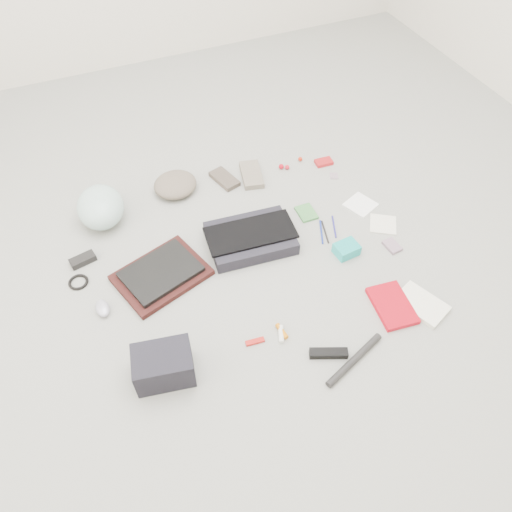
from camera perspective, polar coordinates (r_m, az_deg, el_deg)
name	(u,v)px	position (r m, az deg, el deg)	size (l,w,h in m)	color
ground_plane	(256,263)	(2.31, 0.00, -0.80)	(4.00, 4.00, 0.00)	gray
messenger_bag	(251,238)	(2.37, -0.62, 2.05)	(0.39, 0.28, 0.07)	black
bag_flap	(251,233)	(2.34, -0.63, 2.69)	(0.42, 0.19, 0.01)	black
laptop_sleeve	(162,275)	(2.29, -10.74, -2.16)	(0.38, 0.29, 0.03)	#351210
laptop	(161,272)	(2.27, -10.83, -1.78)	(0.32, 0.23, 0.02)	black
bike_helmet	(100,207)	(2.55, -17.35, 5.37)	(0.23, 0.28, 0.17)	silver
beanie	(175,185)	(2.66, -9.22, 8.06)	(0.23, 0.22, 0.08)	#6F6152
mitten_left	(224,179)	(2.71, -3.63, 8.79)	(0.09, 0.17, 0.03)	brown
mitten_right	(252,175)	(2.72, -0.51, 9.27)	(0.10, 0.21, 0.03)	gray
power_brick	(83,260)	(2.43, -19.18, -0.42)	(0.12, 0.05, 0.03)	black
cable_coil	(78,282)	(2.37, -19.64, -2.82)	(0.09, 0.09, 0.01)	black
mouse	(103,308)	(2.23, -17.13, -5.72)	(0.06, 0.09, 0.04)	#ABA9BC
camera_bag	(164,365)	(1.96, -10.52, -12.20)	(0.22, 0.16, 0.14)	black
multitool	(255,342)	(2.06, -0.12, -9.75)	(0.08, 0.02, 0.01)	#AD160F
toiletry_tube_white	(281,334)	(2.07, 2.89, -8.90)	(0.02, 0.02, 0.08)	white
toiletry_tube_orange	(282,331)	(2.08, 2.97, -8.57)	(0.02, 0.02, 0.07)	#CA6B07
u_lock	(329,353)	(2.04, 8.29, -10.95)	(0.15, 0.04, 0.03)	black
bike_pump	(354,360)	(2.05, 11.17, -11.55)	(0.03, 0.03, 0.31)	black
book_red	(392,306)	(2.23, 15.30, -5.48)	(0.15, 0.23, 0.02)	red
book_white	(421,304)	(2.27, 18.37, -5.26)	(0.14, 0.21, 0.02)	white
notepad	(306,213)	(2.53, 5.77, 4.94)	(0.09, 0.11, 0.01)	#40823F
pen_blue	(321,232)	(2.45, 7.48, 2.74)	(0.01, 0.01, 0.15)	navy
pen_black	(325,232)	(2.46, 7.91, 2.76)	(0.01, 0.01, 0.15)	black
pen_navy	(334,227)	(2.49, 8.92, 3.34)	(0.01, 0.01, 0.15)	navy
accordion_wallet	(346,249)	(2.36, 10.30, 0.77)	(0.11, 0.09, 0.05)	#19B3AE
card_deck	(392,246)	(2.45, 15.29, 1.12)	(0.06, 0.09, 0.02)	gray
napkin_top	(361,205)	(2.62, 11.87, 5.76)	(0.14, 0.14, 0.01)	white
napkin_bottom	(383,224)	(2.55, 14.32, 3.53)	(0.13, 0.13, 0.01)	silver
lollipop_a	(281,167)	(2.78, 2.90, 10.18)	(0.03, 0.03, 0.03)	#B40717
lollipop_b	(287,167)	(2.78, 3.59, 10.10)	(0.03, 0.03, 0.03)	red
lollipop_c	(300,159)	(2.84, 5.08, 10.98)	(0.02, 0.02, 0.02)	red
altoids_tin	(324,162)	(2.84, 7.75, 10.59)	(0.09, 0.06, 0.02)	red
stamp_sheet	(334,176)	(2.77, 8.91, 9.04)	(0.04, 0.05, 0.00)	#A18595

